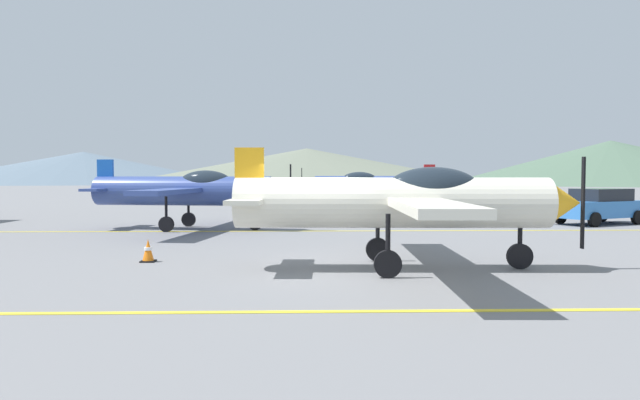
{
  "coord_description": "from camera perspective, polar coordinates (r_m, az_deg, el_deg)",
  "views": [
    {
      "loc": [
        -0.19,
        -13.36,
        2.24
      ],
      "look_at": [
        0.44,
        10.0,
        1.2
      ],
      "focal_mm": 31.58,
      "sensor_mm": 36.0,
      "label": 1
    }
  ],
  "objects": [
    {
      "name": "ground_plane",
      "position": [
        13.54,
        -0.72,
        -6.97
      ],
      "size": [
        400.0,
        400.0,
        0.0
      ],
      "primitive_type": "plane",
      "color": "slate"
    },
    {
      "name": "apron_line_near",
      "position": [
        9.38,
        -0.34,
        -11.25
      ],
      "size": [
        80.0,
        0.16,
        0.01
      ],
      "primitive_type": "cube",
      "color": "yellow",
      "rests_on": "ground_plane"
    },
    {
      "name": "apron_line_far",
      "position": [
        22.45,
        -1.05,
        -3.16
      ],
      "size": [
        80.0,
        0.16,
        0.01
      ],
      "primitive_type": "cube",
      "color": "yellow",
      "rests_on": "ground_plane"
    },
    {
      "name": "airplane_near",
      "position": [
        13.5,
        8.64,
        -0.08
      ],
      "size": [
        8.36,
        9.64,
        2.89
      ],
      "color": "silver",
      "rests_on": "ground_plane"
    },
    {
      "name": "airplane_mid",
      "position": [
        23.76,
        -13.01,
        1.01
      ],
      "size": [
        8.44,
        9.67,
        2.89
      ],
      "color": "#33478C",
      "rests_on": "ground_plane"
    },
    {
      "name": "airplane_far",
      "position": [
        34.77,
        5.09,
        1.53
      ],
      "size": [
        8.35,
        9.63,
        2.89
      ],
      "color": "#33478C",
      "rests_on": "ground_plane"
    },
    {
      "name": "car_sedan",
      "position": [
        28.62,
        26.44,
        -0.51
      ],
      "size": [
        4.66,
        3.42,
        1.62
      ],
      "color": "#3372BF",
      "rests_on": "ground_plane"
    },
    {
      "name": "traffic_cone_front",
      "position": [
        15.21,
        -17.02,
        -4.94
      ],
      "size": [
        0.36,
        0.36,
        0.59
      ],
      "color": "black",
      "rests_on": "ground_plane"
    },
    {
      "name": "hill_left",
      "position": [
        172.88,
        -22.84,
        3.07
      ],
      "size": [
        85.1,
        85.1,
        8.8
      ],
      "primitive_type": "cone",
      "color": "slate",
      "rests_on": "ground_plane"
    },
    {
      "name": "hill_centerleft",
      "position": [
        133.41,
        -1.33,
        3.42
      ],
      "size": [
        89.58,
        89.58,
        8.53
      ],
      "primitive_type": "cone",
      "color": "slate",
      "rests_on": "ground_plane"
    },
    {
      "name": "hill_centerright",
      "position": [
        156.15,
        27.34,
        3.41
      ],
      "size": [
        79.77,
        79.77,
        10.73
      ],
      "primitive_type": "cone",
      "color": "#4C6651",
      "rests_on": "ground_plane"
    }
  ]
}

